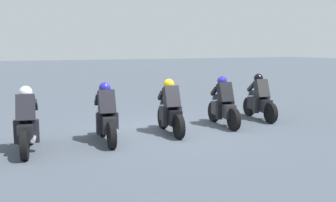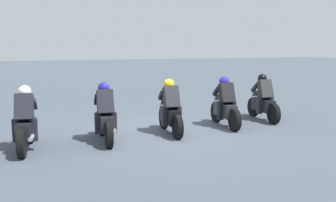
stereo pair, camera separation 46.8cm
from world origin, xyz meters
name	(u,v)px [view 2 (the right image)]	position (x,y,z in m)	size (l,w,h in m)	color
ground_plane	(165,131)	(0.00, 0.00, 0.00)	(120.00, 120.00, 0.00)	#454D5A
rider_lane_a	(263,101)	(0.41, -3.63, 0.62)	(2.04, 0.59, 1.51)	black
rider_lane_b	(225,106)	(-0.01, -1.94, 0.62)	(2.04, 0.58, 1.51)	black
rider_lane_c	(170,111)	(-0.25, -0.05, 0.62)	(2.04, 0.57, 1.51)	black
rider_lane_d	(105,117)	(-0.47, 1.83, 0.62)	(2.04, 0.57, 1.51)	black
rider_lane_e	(26,124)	(-0.60, 3.73, 0.62)	(2.04, 0.61, 1.51)	black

